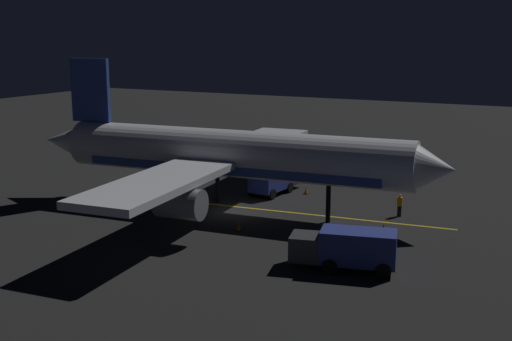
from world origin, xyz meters
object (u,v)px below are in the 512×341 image
baggage_truck (348,249)px  catering_truck (275,180)px  airliner (226,155)px  traffic_cone_near_left (384,228)px  traffic_cone_near_right (239,227)px  traffic_cone_far (337,231)px  ground_crew_worker (400,205)px  traffic_cone_under_wing (306,191)px

baggage_truck → catering_truck: (-14.98, -11.93, -0.09)m
airliner → traffic_cone_near_left: (-0.46, 12.52, -4.20)m
traffic_cone_near_right → traffic_cone_far: size_ratio=1.00×
baggage_truck → ground_crew_worker: (-12.60, -0.26, -0.37)m
traffic_cone_near_left → catering_truck: bearing=-119.6°
traffic_cone_near_left → airliner: bearing=-87.9°
airliner → traffic_cone_near_right: bearing=39.4°
airliner → traffic_cone_near_left: size_ratio=62.51×
catering_truck → traffic_cone_under_wing: (-0.88, 2.58, -0.92)m
ground_crew_worker → airliner: bearing=-69.2°
traffic_cone_near_left → traffic_cone_under_wing: bearing=-129.6°
traffic_cone_near_left → traffic_cone_far: bearing=-50.6°
catering_truck → traffic_cone_under_wing: size_ratio=11.19×
traffic_cone_near_left → traffic_cone_under_wing: size_ratio=1.00×
traffic_cone_near_right → catering_truck: bearing=-167.2°
traffic_cone_near_left → traffic_cone_under_wing: same height
baggage_truck → ground_crew_worker: 12.61m
catering_truck → traffic_cone_near_left: 13.50m
airliner → catering_truck: bearing=173.5°
ground_crew_worker → traffic_cone_far: (6.48, -2.65, -0.64)m
traffic_cone_far → ground_crew_worker: bearing=157.8°
ground_crew_worker → traffic_cone_far: ground_crew_worker is taller
ground_crew_worker → baggage_truck: bearing=1.2°
catering_truck → traffic_cone_near_right: (11.20, 2.55, -0.92)m
airliner → traffic_cone_far: (1.75, 9.83, -4.20)m
airliner → traffic_cone_under_wing: size_ratio=62.51×
baggage_truck → catering_truck: size_ratio=1.05×
traffic_cone_near_right → airliner: bearing=-140.6°
baggage_truck → traffic_cone_under_wing: 18.43m
airliner → baggage_truck: size_ratio=5.31×
baggage_truck → catering_truck: baggage_truck is taller
traffic_cone_under_wing → traffic_cone_far: bearing=33.5°
ground_crew_worker → traffic_cone_under_wing: 9.67m
catering_truck → traffic_cone_near_left: bearing=60.4°
traffic_cone_near_right → traffic_cone_far: bearing=109.9°
traffic_cone_near_left → baggage_truck: bearing=1.5°
airliner → traffic_cone_near_right: (4.08, 3.36, -4.20)m
baggage_truck → traffic_cone_far: bearing=-154.6°
catering_truck → airliner: bearing=-6.5°
baggage_truck → traffic_cone_far: (-6.11, -2.91, -1.00)m
catering_truck → traffic_cone_near_right: bearing=12.8°
baggage_truck → traffic_cone_near_left: 8.38m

